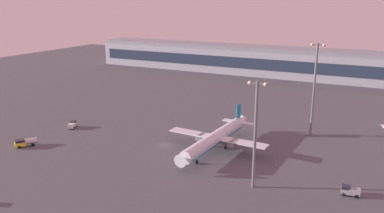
{
  "coord_description": "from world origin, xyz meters",
  "views": [
    {
      "loc": [
        57.51,
        -96.43,
        43.09
      ],
      "look_at": [
        -6.37,
        30.37,
        4.0
      ],
      "focal_mm": 36.48,
      "sensor_mm": 36.0,
      "label": 1
    }
  ],
  "objects_px": {
    "maintenance_van": "(73,125)",
    "airplane_terminal_side": "(216,138)",
    "apron_light_central": "(255,128)",
    "baggage_tractor": "(350,191)",
    "apron_light_west": "(314,85)",
    "fuel_truck": "(25,142)"
  },
  "relations": [
    {
      "from": "maintenance_van",
      "to": "airplane_terminal_side",
      "type": "bearing_deg",
      "value": -20.9
    },
    {
      "from": "airplane_terminal_side",
      "to": "apron_light_central",
      "type": "xyz_separation_m",
      "value": [
        17.23,
        -17.78,
        10.83
      ]
    },
    {
      "from": "maintenance_van",
      "to": "baggage_tractor",
      "type": "height_order",
      "value": "same"
    },
    {
      "from": "apron_light_central",
      "to": "apron_light_west",
      "type": "bearing_deg",
      "value": 83.16
    },
    {
      "from": "airplane_terminal_side",
      "to": "apron_light_west",
      "type": "height_order",
      "value": "apron_light_west"
    },
    {
      "from": "maintenance_van",
      "to": "apron_light_west",
      "type": "distance_m",
      "value": 82.21
    },
    {
      "from": "airplane_terminal_side",
      "to": "maintenance_van",
      "type": "relative_size",
      "value": 8.73
    },
    {
      "from": "fuel_truck",
      "to": "apron_light_west",
      "type": "relative_size",
      "value": 0.21
    },
    {
      "from": "apron_light_west",
      "to": "airplane_terminal_side",
      "type": "bearing_deg",
      "value": -130.83
    },
    {
      "from": "airplane_terminal_side",
      "to": "maintenance_van",
      "type": "xyz_separation_m",
      "value": [
        -52.61,
        -3.47,
        -2.7
      ]
    },
    {
      "from": "airplane_terminal_side",
      "to": "maintenance_van",
      "type": "distance_m",
      "value": 52.8
    },
    {
      "from": "baggage_tractor",
      "to": "airplane_terminal_side",
      "type": "bearing_deg",
      "value": 67.9
    },
    {
      "from": "baggage_tractor",
      "to": "maintenance_van",
      "type": "bearing_deg",
      "value": 79.84
    },
    {
      "from": "apron_light_central",
      "to": "airplane_terminal_side",
      "type": "bearing_deg",
      "value": 134.11
    },
    {
      "from": "fuel_truck",
      "to": "apron_light_west",
      "type": "height_order",
      "value": "apron_light_west"
    },
    {
      "from": "fuel_truck",
      "to": "baggage_tractor",
      "type": "distance_m",
      "value": 91.79
    },
    {
      "from": "maintenance_van",
      "to": "fuel_truck",
      "type": "bearing_deg",
      "value": -115.35
    },
    {
      "from": "baggage_tractor",
      "to": "apron_light_central",
      "type": "distance_m",
      "value": 25.67
    },
    {
      "from": "airplane_terminal_side",
      "to": "fuel_truck",
      "type": "distance_m",
      "value": 57.83
    },
    {
      "from": "fuel_truck",
      "to": "maintenance_van",
      "type": "distance_m",
      "value": 19.89
    },
    {
      "from": "fuel_truck",
      "to": "apron_light_central",
      "type": "relative_size",
      "value": 0.25
    },
    {
      "from": "fuel_truck",
      "to": "maintenance_van",
      "type": "relative_size",
      "value": 1.39
    }
  ]
}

